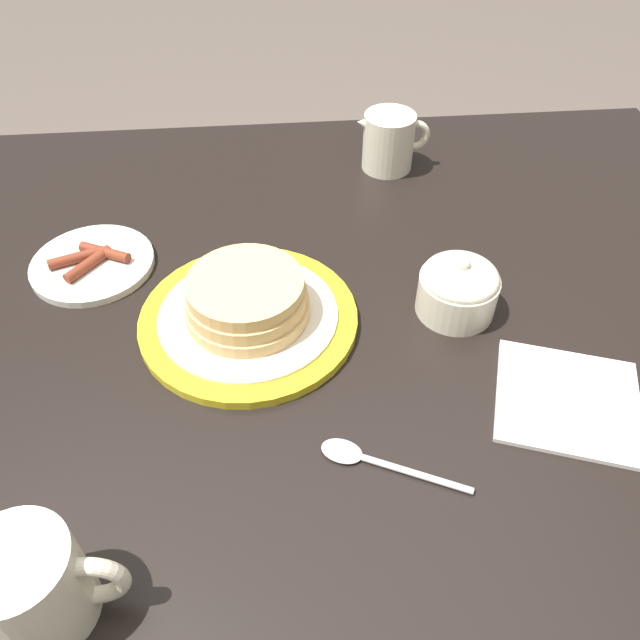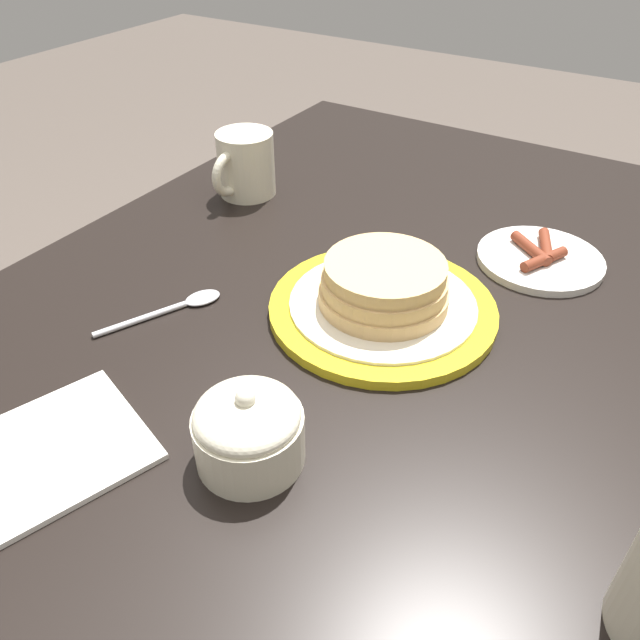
{
  "view_description": "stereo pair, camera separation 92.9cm",
  "coord_description": "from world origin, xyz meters",
  "px_view_note": "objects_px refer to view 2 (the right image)",
  "views": [
    {
      "loc": [
        -0.02,
        -0.56,
        1.3
      ],
      "look_at": [
        0.03,
        -0.05,
        0.79
      ],
      "focal_mm": 35.0,
      "sensor_mm": 36.0,
      "label": 1
    },
    {
      "loc": [
        0.47,
        0.23,
        1.19
      ],
      "look_at": [
        0.03,
        -0.05,
        0.79
      ],
      "focal_mm": 35.0,
      "sensor_mm": 36.0,
      "label": 2
    }
  ],
  "objects_px": {
    "sugar_bowl": "(248,429)",
    "spoon": "(182,305)",
    "napkin": "(56,449)",
    "side_plate_bacon": "(540,258)",
    "coffee_mug": "(245,164)",
    "pancake_plate": "(383,295)"
  },
  "relations": [
    {
      "from": "side_plate_bacon",
      "to": "spoon",
      "type": "relative_size",
      "value": 1.1
    },
    {
      "from": "napkin",
      "to": "spoon",
      "type": "bearing_deg",
      "value": -166.74
    },
    {
      "from": "sugar_bowl",
      "to": "spoon",
      "type": "bearing_deg",
      "value": -123.82
    },
    {
      "from": "napkin",
      "to": "spoon",
      "type": "xyz_separation_m",
      "value": [
        -0.22,
        -0.05,
        0.0
      ]
    },
    {
      "from": "coffee_mug",
      "to": "spoon",
      "type": "distance_m",
      "value": 0.31
    },
    {
      "from": "pancake_plate",
      "to": "coffee_mug",
      "type": "height_order",
      "value": "coffee_mug"
    },
    {
      "from": "spoon",
      "to": "napkin",
      "type": "bearing_deg",
      "value": 13.26
    },
    {
      "from": "side_plate_bacon",
      "to": "sugar_bowl",
      "type": "distance_m",
      "value": 0.47
    },
    {
      "from": "coffee_mug",
      "to": "sugar_bowl",
      "type": "height_order",
      "value": "coffee_mug"
    },
    {
      "from": "napkin",
      "to": "spoon",
      "type": "height_order",
      "value": "spoon"
    },
    {
      "from": "pancake_plate",
      "to": "side_plate_bacon",
      "type": "height_order",
      "value": "pancake_plate"
    },
    {
      "from": "pancake_plate",
      "to": "spoon",
      "type": "height_order",
      "value": "pancake_plate"
    },
    {
      "from": "sugar_bowl",
      "to": "napkin",
      "type": "relative_size",
      "value": 0.51
    },
    {
      "from": "side_plate_bacon",
      "to": "spoon",
      "type": "xyz_separation_m",
      "value": [
        0.32,
        -0.33,
        -0.0
      ]
    },
    {
      "from": "side_plate_bacon",
      "to": "sugar_bowl",
      "type": "bearing_deg",
      "value": -14.91
    },
    {
      "from": "pancake_plate",
      "to": "sugar_bowl",
      "type": "distance_m",
      "value": 0.25
    },
    {
      "from": "sugar_bowl",
      "to": "napkin",
      "type": "distance_m",
      "value": 0.18
    },
    {
      "from": "side_plate_bacon",
      "to": "coffee_mug",
      "type": "height_order",
      "value": "coffee_mug"
    },
    {
      "from": "coffee_mug",
      "to": "spoon",
      "type": "relative_size",
      "value": 0.82
    },
    {
      "from": "pancake_plate",
      "to": "sugar_bowl",
      "type": "relative_size",
      "value": 2.73
    },
    {
      "from": "coffee_mug",
      "to": "sugar_bowl",
      "type": "distance_m",
      "value": 0.53
    },
    {
      "from": "pancake_plate",
      "to": "napkin",
      "type": "relative_size",
      "value": 1.4
    }
  ]
}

